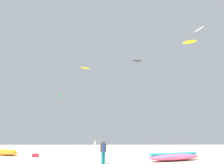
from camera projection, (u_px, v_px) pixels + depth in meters
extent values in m
cylinder|color=teal|center=(104.00, 158.00, 13.11)|extent=(0.14, 0.14, 0.77)
cylinder|color=teal|center=(102.00, 158.00, 13.01)|extent=(0.14, 0.14, 0.77)
cylinder|color=navy|center=(103.00, 148.00, 13.25)|extent=(0.35, 0.35, 0.58)
cylinder|color=brown|center=(106.00, 148.00, 13.37)|extent=(0.10, 0.10, 0.53)
cylinder|color=brown|center=(101.00, 148.00, 13.12)|extent=(0.10, 0.10, 0.53)
sphere|color=brown|center=(103.00, 142.00, 13.36)|extent=(0.21, 0.21, 0.21)
cylinder|color=silver|center=(95.00, 147.00, 33.77)|extent=(0.15, 0.15, 0.81)
cylinder|color=silver|center=(94.00, 147.00, 33.68)|extent=(0.15, 0.15, 0.81)
cylinder|color=silver|center=(95.00, 143.00, 33.92)|extent=(0.37, 0.37, 0.61)
cylinder|color=#936B4C|center=(96.00, 143.00, 34.02)|extent=(0.11, 0.11, 0.56)
cylinder|color=#936B4C|center=(94.00, 143.00, 33.81)|extent=(0.11, 0.11, 0.56)
sphere|color=#936B4C|center=(95.00, 140.00, 34.04)|extent=(0.22, 0.22, 0.22)
ellipsoid|color=orange|center=(6.00, 153.00, 20.77)|extent=(4.69, 4.37, 0.54)
cylinder|color=yellow|center=(6.00, 150.00, 20.83)|extent=(3.60, 3.21, 0.22)
ellipsoid|color=#E5598C|center=(175.00, 157.00, 15.11)|extent=(5.20, 3.50, 0.56)
cylinder|color=#19B29E|center=(175.00, 154.00, 15.18)|extent=(4.31, 2.23, 0.22)
cube|color=red|center=(35.00, 155.00, 18.35)|extent=(0.56, 0.36, 0.32)
ellipsoid|color=yellow|center=(85.00, 68.00, 55.34)|extent=(3.06, 2.26, 0.50)
ellipsoid|color=yellow|center=(190.00, 42.00, 38.32)|extent=(2.82, 1.81, 0.61)
cylinder|color=purple|center=(189.00, 41.00, 38.35)|extent=(2.36, 1.10, 0.12)
ellipsoid|color=white|center=(199.00, 29.00, 44.35)|extent=(1.79, 2.82, 0.53)
ellipsoid|color=green|center=(60.00, 96.00, 50.63)|extent=(1.05, 2.56, 0.63)
cylinder|color=#19B29E|center=(60.00, 95.00, 50.66)|extent=(0.45, 2.27, 0.11)
ellipsoid|color=#2D2D33|center=(137.00, 61.00, 41.00)|extent=(2.09, 0.82, 0.37)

